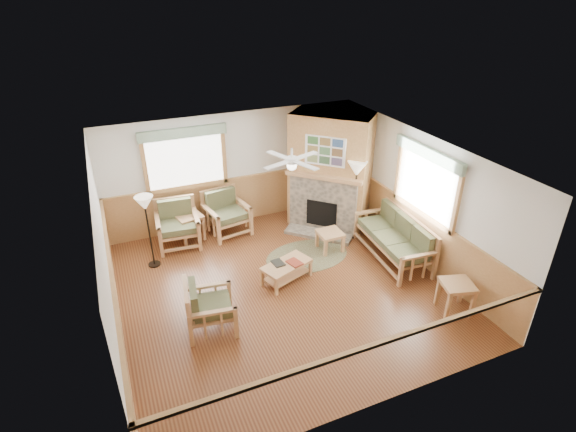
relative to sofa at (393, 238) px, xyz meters
name	(u,v)px	position (x,y,z in m)	size (l,w,h in m)	color
floor	(283,288)	(-2.55, -0.10, -0.47)	(6.00, 6.00, 0.01)	brown
ceiling	(283,156)	(-2.55, -0.10, 2.23)	(6.00, 6.00, 0.01)	white
wall_back	(234,169)	(-2.55, 2.90, 0.88)	(6.00, 0.02, 2.70)	silver
wall_front	(375,334)	(-2.55, -3.10, 0.88)	(6.00, 0.02, 2.70)	silver
wall_left	(106,264)	(-5.55, -0.10, 0.88)	(0.02, 6.00, 2.70)	silver
wall_right	(419,199)	(0.45, -0.10, 0.88)	(0.02, 6.00, 2.70)	silver
wainscot	(283,264)	(-2.55, -0.10, 0.08)	(6.00, 6.00, 1.10)	#AD7B46
fireplace	(330,170)	(-0.50, 1.95, 0.88)	(2.20, 2.20, 2.70)	#AD7B46
window_back	(181,126)	(-3.65, 2.86, 2.06)	(1.90, 0.16, 1.50)	white
window_right	(433,146)	(0.41, -0.30, 2.06)	(0.16, 1.90, 1.50)	white
ceiling_fan	(292,150)	(-2.25, 0.20, 2.19)	(1.24, 1.24, 0.36)	white
sofa	(393,238)	(0.00, 0.00, 0.00)	(0.83, 2.04, 0.94)	tan
armchair_back_left	(178,225)	(-4.07, 2.30, 0.03)	(0.90, 0.90, 1.01)	tan
armchair_back_right	(227,213)	(-2.92, 2.41, 0.03)	(0.90, 0.90, 1.00)	tan
armchair_left	(210,306)	(-4.10, -0.63, -0.02)	(0.80, 0.80, 0.90)	tan
coffee_table	(287,272)	(-2.40, 0.10, -0.27)	(0.99, 0.49, 0.40)	tan
end_table_chairs	(190,227)	(-3.78, 2.45, -0.16)	(0.55, 0.52, 0.61)	tan
end_table_sofa	(455,297)	(0.00, -1.92, -0.17)	(0.54, 0.51, 0.60)	tan
footstool	(330,241)	(-1.07, 0.78, -0.25)	(0.51, 0.51, 0.44)	tan
braided_rug	(307,256)	(-1.64, 0.74, -0.46)	(1.83, 1.83, 0.01)	brown
floor_lamp_left	(149,232)	(-4.73, 1.70, 0.33)	(0.36, 0.36, 1.59)	black
floor_lamp_right	(355,200)	(-0.30, 1.12, 0.45)	(0.42, 0.42, 1.85)	black
book_red	(295,262)	(-2.25, 0.05, -0.04)	(0.22, 0.30, 0.03)	maroon
book_dark	(278,262)	(-2.55, 0.17, -0.05)	(0.20, 0.27, 0.03)	black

